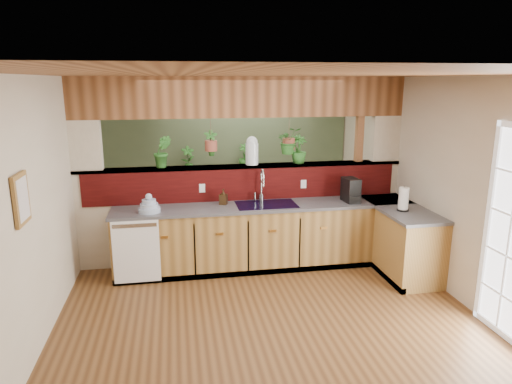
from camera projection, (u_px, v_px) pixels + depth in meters
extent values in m
cube|color=brown|center=(262.00, 299.00, 5.46)|extent=(4.60, 7.00, 0.01)
cube|color=brown|center=(262.00, 75.00, 4.84)|extent=(4.60, 7.00, 0.01)
cube|color=beige|center=(227.00, 149.00, 8.49)|extent=(4.60, 0.02, 2.60)
cube|color=beige|center=(46.00, 203.00, 4.75)|extent=(0.02, 7.00, 2.60)
cube|color=beige|center=(447.00, 186.00, 5.54)|extent=(0.02, 7.00, 2.60)
cube|color=beige|center=(244.00, 214.00, 6.59)|extent=(4.60, 0.15, 1.35)
cube|color=#370707|center=(245.00, 184.00, 6.40)|extent=(4.40, 0.02, 0.45)
cube|color=brown|center=(244.00, 166.00, 6.42)|extent=(4.60, 0.21, 0.04)
cube|color=brown|center=(243.00, 97.00, 6.20)|extent=(4.60, 0.15, 0.55)
cube|color=beige|center=(86.00, 147.00, 5.98)|extent=(0.40, 0.15, 0.70)
cube|color=beige|center=(385.00, 140.00, 6.70)|extent=(0.40, 0.15, 0.70)
cube|color=brown|center=(358.00, 167.00, 6.73)|extent=(0.10, 0.10, 2.60)
cube|color=brown|center=(244.00, 166.00, 6.42)|extent=(4.60, 0.21, 0.04)
cube|color=brown|center=(243.00, 97.00, 6.20)|extent=(4.60, 0.15, 0.55)
cube|color=#556948|center=(227.00, 149.00, 8.48)|extent=(4.55, 0.02, 2.55)
cube|color=olive|center=(266.00, 237.00, 6.33)|extent=(4.10, 0.60, 0.86)
cube|color=#46464B|center=(266.00, 206.00, 6.22)|extent=(4.14, 0.64, 0.04)
cube|color=olive|center=(398.00, 240.00, 6.21)|extent=(0.60, 1.48, 0.86)
cube|color=#46464B|center=(401.00, 208.00, 6.10)|extent=(0.64, 1.52, 0.04)
cube|color=olive|center=(384.00, 230.00, 6.63)|extent=(0.60, 0.60, 0.86)
cube|color=#46464B|center=(386.00, 200.00, 6.52)|extent=(0.64, 0.64, 0.04)
cube|color=black|center=(270.00, 271.00, 6.17)|extent=(4.10, 0.06, 0.08)
cube|color=black|center=(378.00, 268.00, 6.26)|extent=(0.06, 1.48, 0.08)
cube|color=white|center=(136.00, 252.00, 5.73)|extent=(0.58, 0.02, 0.82)
cube|color=#B7B7B2|center=(135.00, 226.00, 5.63)|extent=(0.54, 0.01, 0.05)
cube|color=black|center=(266.00, 206.00, 6.22)|extent=(0.82, 0.50, 0.03)
cube|color=black|center=(253.00, 212.00, 6.21)|extent=(0.34, 0.40, 0.16)
cube|color=black|center=(280.00, 211.00, 6.28)|extent=(0.34, 0.40, 0.16)
cube|color=olive|center=(21.00, 199.00, 3.93)|extent=(0.03, 0.35, 0.45)
cube|color=silver|center=(23.00, 199.00, 3.94)|extent=(0.01, 0.27, 0.37)
cylinder|color=#B7B7B2|center=(261.00, 197.00, 6.39)|extent=(0.07, 0.07, 0.10)
cylinder|color=#B7B7B2|center=(261.00, 185.00, 6.35)|extent=(0.02, 0.02, 0.28)
torus|color=#B7B7B2|center=(262.00, 176.00, 6.25)|extent=(0.20, 0.03, 0.20)
cylinder|color=#B7B7B2|center=(264.00, 183.00, 6.18)|extent=(0.02, 0.02, 0.12)
cylinder|color=#B7B7B2|center=(255.00, 196.00, 6.37)|extent=(0.03, 0.03, 0.10)
cylinder|color=#9FB0CE|center=(149.00, 210.00, 5.85)|extent=(0.28, 0.28, 0.06)
cylinder|color=#9FB0CE|center=(149.00, 205.00, 5.84)|extent=(0.23, 0.23, 0.05)
cylinder|color=#9FB0CE|center=(149.00, 201.00, 5.82)|extent=(0.18, 0.18, 0.05)
sphere|color=#9FB0CE|center=(149.00, 197.00, 5.81)|extent=(0.09, 0.09, 0.09)
imported|color=#3D2916|center=(223.00, 197.00, 6.20)|extent=(0.13, 0.13, 0.21)
cube|color=black|center=(351.00, 190.00, 6.33)|extent=(0.18, 0.29, 0.33)
cube|color=black|center=(353.00, 199.00, 6.26)|extent=(0.16, 0.11, 0.11)
cylinder|color=silver|center=(352.00, 196.00, 6.28)|extent=(0.09, 0.09, 0.09)
cylinder|color=black|center=(403.00, 210.00, 5.93)|extent=(0.15, 0.15, 0.02)
cylinder|color=#B7B7B2|center=(404.00, 198.00, 5.89)|extent=(0.02, 0.02, 0.33)
cylinder|color=white|center=(404.00, 198.00, 5.89)|extent=(0.13, 0.13, 0.28)
cylinder|color=silver|center=(252.00, 154.00, 6.40)|extent=(0.18, 0.18, 0.30)
sphere|color=silver|center=(252.00, 142.00, 6.36)|extent=(0.16, 0.16, 0.16)
imported|color=#286222|center=(162.00, 151.00, 6.17)|extent=(0.26, 0.21, 0.44)
imported|color=#286222|center=(299.00, 149.00, 6.51)|extent=(0.27, 0.27, 0.40)
cylinder|color=brown|center=(211.00, 130.00, 6.22)|extent=(0.01, 0.01, 0.32)
cylinder|color=brown|center=(211.00, 146.00, 6.27)|extent=(0.17, 0.17, 0.15)
imported|color=#286222|center=(211.00, 130.00, 6.22)|extent=(0.20, 0.14, 0.36)
cylinder|color=brown|center=(289.00, 128.00, 6.41)|extent=(0.01, 0.01, 0.31)
cylinder|color=brown|center=(289.00, 144.00, 6.46)|extent=(0.18, 0.18, 0.15)
imported|color=#286222|center=(289.00, 127.00, 6.41)|extent=(0.36, 0.32, 0.38)
cube|color=black|center=(219.00, 194.00, 8.41)|extent=(1.42, 0.51, 0.92)
imported|color=#286222|center=(188.00, 158.00, 8.16)|extent=(0.26, 0.20, 0.45)
imported|color=#286222|center=(246.00, 157.00, 8.34)|extent=(0.27, 0.27, 0.46)
imported|color=#286222|center=(298.00, 211.00, 7.73)|extent=(0.88, 0.82, 0.80)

